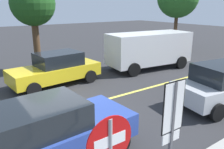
{
  "coord_description": "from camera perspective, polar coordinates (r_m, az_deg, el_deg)",
  "views": [
    {
      "loc": [
        -2.8,
        -7.37,
        3.77
      ],
      "look_at": [
        2.13,
        -0.39,
        1.19
      ],
      "focal_mm": 36.65,
      "sensor_mm": 36.0,
      "label": 1
    }
  ],
  "objects": [
    {
      "name": "ground_plane",
      "position": [
        8.73,
        -13.18,
        -9.24
      ],
      "size": [
        80.0,
        80.0,
        0.0
      ],
      "primitive_type": "plane",
      "color": "#2D2D30"
    },
    {
      "name": "lane_marking_centre",
      "position": [
        10.1,
        2.76,
        -5.1
      ],
      "size": [
        28.0,
        0.16,
        0.01
      ],
      "primitive_type": "cube",
      "color": "#E0D14C"
    },
    {
      "name": "speed_limit_sign",
      "position": [
        4.39,
        14.83,
        -10.97
      ],
      "size": [
        0.54,
        0.06,
        2.52
      ],
      "color": "#4C4C51",
      "rests_on": "ground_plane"
    },
    {
      "name": "white_van",
      "position": [
        14.28,
        9.15,
        6.49
      ],
      "size": [
        5.4,
        2.74,
        2.2
      ],
      "color": "white",
      "rests_on": "ground_plane"
    },
    {
      "name": "car_blue_crossing",
      "position": [
        5.96,
        -15.96,
        -13.76
      ],
      "size": [
        4.49,
        2.17,
        1.59
      ],
      "color": "#2D479E",
      "rests_on": "ground_plane"
    },
    {
      "name": "car_silver_mid_road",
      "position": [
        9.91,
        26.09,
        -2.27
      ],
      "size": [
        4.31,
        2.49,
        1.64
      ],
      "color": "#B7BABF",
      "rests_on": "ground_plane"
    },
    {
      "name": "car_yellow_approaching",
      "position": [
        11.56,
        -13.75,
        1.42
      ],
      "size": [
        4.47,
        2.27,
        1.59
      ],
      "color": "gold",
      "rests_on": "ground_plane"
    },
    {
      "name": "tree_left_verge",
      "position": [
        13.67,
        -19.13,
        16.13
      ],
      "size": [
        2.43,
        2.43,
        5.11
      ],
      "color": "#513823",
      "rests_on": "ground_plane"
    }
  ]
}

